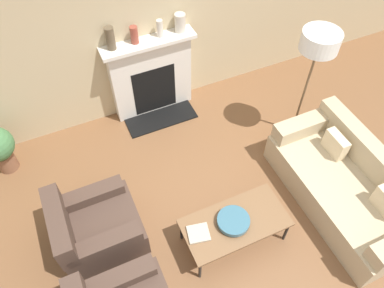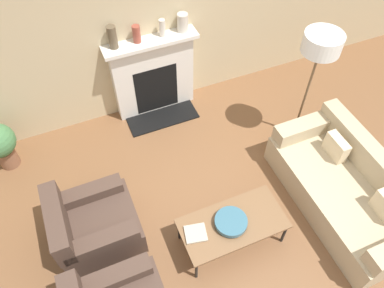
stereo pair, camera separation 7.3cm
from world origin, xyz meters
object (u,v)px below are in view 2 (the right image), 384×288
(armchair_far, at_px, (93,226))
(floor_lamp, at_px, (320,50))
(fireplace, at_px, (154,77))
(book, at_px, (196,233))
(couch, at_px, (347,190))
(mantel_vase_right, at_px, (183,22))
(mantel_vase_center_right, at_px, (162,28))
(mantel_vase_center_left, at_px, (137,34))
(mantel_vase_left, at_px, (112,37))
(bowl, at_px, (231,222))
(coffee_table, at_px, (233,224))

(armchair_far, height_order, floor_lamp, floor_lamp)
(armchair_far, bearing_deg, fireplace, -37.61)
(book, relative_size, floor_lamp, 0.16)
(couch, xyz_separation_m, mantel_vase_right, (-1.07, 2.47, 1.03))
(armchair_far, height_order, mantel_vase_center_right, mantel_vase_center_right)
(floor_lamp, bearing_deg, mantel_vase_center_right, 139.18)
(fireplace, bearing_deg, mantel_vase_center_left, 174.94)
(book, xyz_separation_m, mantel_vase_right, (0.81, 2.34, 0.91))
(couch, height_order, mantel_vase_center_left, mantel_vase_center_left)
(couch, xyz_separation_m, book, (-1.89, 0.13, 0.12))
(fireplace, distance_m, mantel_vase_left, 0.89)
(armchair_far, bearing_deg, mantel_vase_left, -26.70)
(bowl, xyz_separation_m, mantel_vase_center_right, (0.14, 2.38, 0.87))
(couch, height_order, armchair_far, armchair_far)
(bowl, distance_m, floor_lamp, 2.18)
(book, bearing_deg, mantel_vase_left, 104.56)
(fireplace, relative_size, bowl, 3.55)
(floor_lamp, bearing_deg, fireplace, 142.76)
(fireplace, xyz_separation_m, book, (-0.35, -2.32, -0.18))
(bowl, distance_m, mantel_vase_center_right, 2.54)
(fireplace, xyz_separation_m, coffee_table, (0.07, -2.37, -0.22))
(armchair_far, distance_m, book, 1.15)
(mantel_vase_center_right, distance_m, mantel_vase_right, 0.28)
(couch, xyz_separation_m, floor_lamp, (0.11, 1.21, 1.13))
(coffee_table, distance_m, mantel_vase_center_left, 2.57)
(mantel_vase_left, relative_size, mantel_vase_center_right, 1.31)
(armchair_far, bearing_deg, mantel_vase_center_left, -33.99)
(armchair_far, bearing_deg, bowl, -114.43)
(bowl, distance_m, book, 0.40)
(book, height_order, mantel_vase_left, mantel_vase_left)
(couch, height_order, mantel_vase_center_right, mantel_vase_center_right)
(book, distance_m, floor_lamp, 2.48)
(bowl, height_order, mantel_vase_center_right, mantel_vase_center_right)
(bowl, relative_size, mantel_vase_center_left, 1.55)
(mantel_vase_center_right, bearing_deg, couch, -61.29)
(mantel_vase_right, bearing_deg, fireplace, -178.25)
(fireplace, xyz_separation_m, armchair_far, (-1.34, -1.74, -0.31))
(armchair_far, relative_size, coffee_table, 0.77)
(coffee_table, xyz_separation_m, mantel_vase_center_left, (-0.22, 2.38, 0.95))
(armchair_far, xyz_separation_m, mantel_vase_left, (0.88, 1.75, 1.07))
(coffee_table, xyz_separation_m, floor_lamp, (1.57, 1.12, 1.05))
(armchair_far, height_order, mantel_vase_center_left, mantel_vase_center_left)
(floor_lamp, distance_m, mantel_vase_center_left, 2.20)
(mantel_vase_center_right, bearing_deg, mantel_vase_left, 180.00)
(bowl, xyz_separation_m, mantel_vase_right, (0.42, 2.38, 0.88))
(coffee_table, distance_m, mantel_vase_left, 2.63)
(coffee_table, distance_m, bowl, 0.08)
(couch, distance_m, armchair_far, 2.96)
(armchair_far, bearing_deg, mantel_vase_right, -45.72)
(mantel_vase_right, bearing_deg, book, -109.15)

